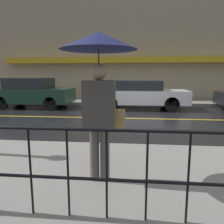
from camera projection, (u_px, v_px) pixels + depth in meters
The scene contains 9 objects.
ground_plane at pixel (137, 118), 8.51m from camera, with size 80.00×80.00×0.00m, color black.
sidewalk_near at pixel (141, 176), 3.49m from camera, with size 28.00×2.86×0.15m.
sidewalk_far at pixel (136, 102), 13.12m from camera, with size 28.00×2.08×0.15m.
lane_marking at pixel (137, 118), 8.51m from camera, with size 25.20×0.12×0.01m.
building_storefront at pixel (136, 49), 13.73m from camera, with size 28.00×0.85×6.67m.
railing_foreground at pixel (147, 164), 2.21m from camera, with size 12.00×0.04×0.99m.
pedestrian at pixel (99, 65), 2.95m from camera, with size 1.04×1.04×2.09m.
car_dark_green at pixel (32, 93), 11.35m from camera, with size 3.99×1.94×1.53m.
car_white at pixel (139, 94), 10.83m from camera, with size 4.55×1.82×1.42m.
Camera 1 is at (-0.15, -8.40, 1.67)m, focal length 35.00 mm.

